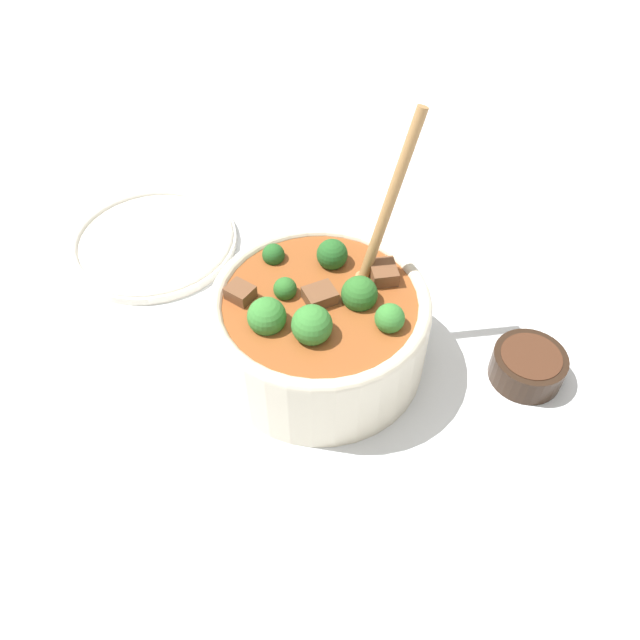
% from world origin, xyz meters
% --- Properties ---
extents(ground_plane, '(4.00, 4.00, 0.00)m').
position_xyz_m(ground_plane, '(0.00, 0.00, 0.00)').
color(ground_plane, silver).
extents(stew_bowl, '(0.24, 0.25, 0.29)m').
position_xyz_m(stew_bowl, '(-0.00, -0.00, 0.06)').
color(stew_bowl, beige).
rests_on(stew_bowl, ground_plane).
extents(condiment_bowl, '(0.08, 0.08, 0.04)m').
position_xyz_m(condiment_bowl, '(-0.10, -0.22, 0.02)').
color(condiment_bowl, black).
rests_on(condiment_bowl, ground_plane).
extents(empty_plate, '(0.24, 0.24, 0.02)m').
position_xyz_m(empty_plate, '(0.27, 0.16, 0.01)').
color(empty_plate, silver).
rests_on(empty_plate, ground_plane).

